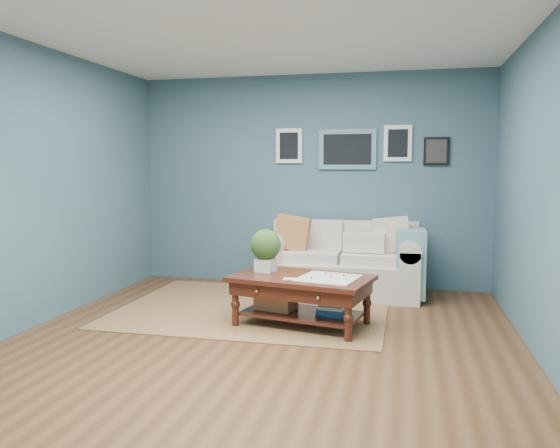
% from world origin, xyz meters
% --- Properties ---
extents(room_shell, '(5.00, 5.02, 2.70)m').
position_xyz_m(room_shell, '(0.01, 0.06, 1.36)').
color(room_shell, brown).
rests_on(room_shell, ground).
extents(area_rug, '(2.83, 2.26, 0.01)m').
position_xyz_m(area_rug, '(-0.37, 1.12, 0.01)').
color(area_rug, brown).
rests_on(area_rug, ground).
extents(loveseat, '(1.88, 0.85, 0.97)m').
position_xyz_m(loveseat, '(0.56, 2.02, 0.39)').
color(loveseat, silver).
rests_on(loveseat, ground).
extents(coffee_table, '(1.43, 1.01, 0.91)m').
position_xyz_m(coffee_table, '(0.18, 0.63, 0.41)').
color(coffee_table, '#37170F').
rests_on(coffee_table, ground).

